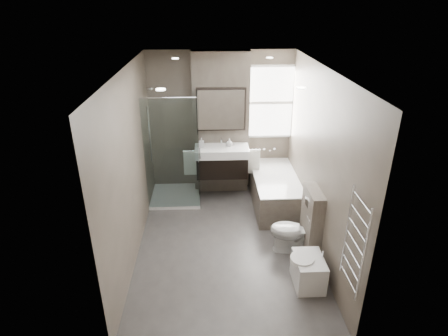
{
  "coord_description": "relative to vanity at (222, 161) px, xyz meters",
  "views": [
    {
      "loc": [
        -0.25,
        -4.7,
        3.43
      ],
      "look_at": [
        -0.02,
        0.15,
        1.19
      ],
      "focal_mm": 30.0,
      "sensor_mm": 36.0,
      "label": 1
    }
  ],
  "objects": [
    {
      "name": "room",
      "position": [
        0.0,
        -1.43,
        0.56
      ],
      "size": [
        2.7,
        3.9,
        2.7
      ],
      "color": "#464240",
      "rests_on": "ground"
    },
    {
      "name": "vanity_pier",
      "position": [
        0.0,
        0.35,
        0.56
      ],
      "size": [
        1.0,
        0.25,
        2.6
      ],
      "primitive_type": "cube",
      "color": "#5D5349",
      "rests_on": "ground"
    },
    {
      "name": "vanity",
      "position": [
        0.0,
        0.0,
        0.0
      ],
      "size": [
        0.95,
        0.47,
        0.66
      ],
      "color": "black",
      "rests_on": "vanity_pier"
    },
    {
      "name": "mirror_cabinet",
      "position": [
        0.0,
        0.19,
        0.89
      ],
      "size": [
        0.86,
        0.08,
        0.76
      ],
      "color": "black",
      "rests_on": "vanity_pier"
    },
    {
      "name": "towel_left",
      "position": [
        -0.56,
        -0.02,
        -0.02
      ],
      "size": [
        0.24,
        0.06,
        0.44
      ],
      "primitive_type": "cube",
      "color": "silver",
      "rests_on": "vanity_pier"
    },
    {
      "name": "towel_right",
      "position": [
        0.56,
        -0.02,
        -0.02
      ],
      "size": [
        0.24,
        0.06,
        0.44
      ],
      "primitive_type": "cube",
      "color": "silver",
      "rests_on": "vanity_pier"
    },
    {
      "name": "shower_enclosure",
      "position": [
        -0.75,
        -0.08,
        -0.25
      ],
      "size": [
        0.9,
        0.9,
        2.0
      ],
      "color": "white",
      "rests_on": "ground"
    },
    {
      "name": "bathtub",
      "position": [
        0.92,
        -0.33,
        -0.43
      ],
      "size": [
        0.75,
        1.6,
        0.57
      ],
      "color": "#5D5349",
      "rests_on": "ground"
    },
    {
      "name": "window",
      "position": [
        0.9,
        0.45,
        0.93
      ],
      "size": [
        0.98,
        0.06,
        1.33
      ],
      "color": "white",
      "rests_on": "room"
    },
    {
      "name": "toilet",
      "position": [
        0.97,
        -1.66,
        -0.4
      ],
      "size": [
        0.72,
        0.5,
        0.68
      ],
      "primitive_type": "imported",
      "rotation": [
        0.0,
        0.0,
        -1.76
      ],
      "color": "white",
      "rests_on": "ground"
    },
    {
      "name": "cistern_box",
      "position": [
        1.21,
        -1.68,
        -0.24
      ],
      "size": [
        0.19,
        0.55,
        1.0
      ],
      "color": "#5D5349",
      "rests_on": "ground"
    },
    {
      "name": "bidet",
      "position": [
        1.01,
        -2.37,
        -0.53
      ],
      "size": [
        0.43,
        0.5,
        0.52
      ],
      "color": "white",
      "rests_on": "ground"
    },
    {
      "name": "towel_radiator",
      "position": [
        1.25,
        -3.03,
        0.38
      ],
      "size": [
        0.03,
        0.49,
        1.1
      ],
      "color": "silver",
      "rests_on": "room"
    },
    {
      "name": "soap_bottle_a",
      "position": [
        -0.35,
        0.01,
        0.35
      ],
      "size": [
        0.08,
        0.08,
        0.17
      ],
      "primitive_type": "imported",
      "color": "white",
      "rests_on": "vanity"
    },
    {
      "name": "soap_bottle_b",
      "position": [
        0.13,
        0.05,
        0.33
      ],
      "size": [
        0.11,
        0.11,
        0.14
      ],
      "primitive_type": "imported",
      "color": "white",
      "rests_on": "vanity"
    }
  ]
}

